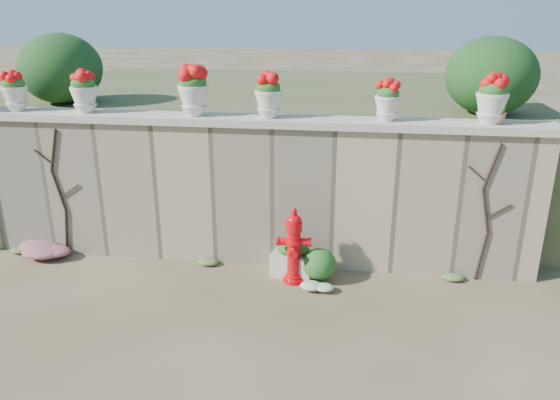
# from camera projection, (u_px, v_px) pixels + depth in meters

# --- Properties ---
(ground) EXTENTS (80.00, 80.00, 0.00)m
(ground) POSITION_uv_depth(u_px,v_px,m) (217.00, 326.00, 6.35)
(ground) COLOR brown
(ground) RESTS_ON ground
(stone_wall) EXTENTS (8.00, 0.40, 2.00)m
(stone_wall) POSITION_uv_depth(u_px,v_px,m) (245.00, 194.00, 7.69)
(stone_wall) COLOR tan
(stone_wall) RESTS_ON ground
(wall_cap) EXTENTS (8.10, 0.52, 0.10)m
(wall_cap) POSITION_uv_depth(u_px,v_px,m) (244.00, 120.00, 7.33)
(wall_cap) COLOR beige
(wall_cap) RESTS_ON stone_wall
(raised_fill) EXTENTS (9.00, 6.00, 2.00)m
(raised_fill) POSITION_uv_depth(u_px,v_px,m) (277.00, 140.00, 10.66)
(raised_fill) COLOR #384C23
(raised_fill) RESTS_ON ground
(back_shrub_left) EXTENTS (1.30, 1.30, 1.10)m
(back_shrub_left) POSITION_uv_depth(u_px,v_px,m) (61.00, 69.00, 8.68)
(back_shrub_left) COLOR #143814
(back_shrub_left) RESTS_ON raised_fill
(back_shrub_right) EXTENTS (1.30, 1.30, 1.10)m
(back_shrub_right) POSITION_uv_depth(u_px,v_px,m) (491.00, 76.00, 7.84)
(back_shrub_right) COLOR #143814
(back_shrub_right) RESTS_ON raised_fill
(vine_left) EXTENTS (0.60, 0.04, 1.91)m
(vine_left) POSITION_uv_depth(u_px,v_px,m) (60.00, 191.00, 7.82)
(vine_left) COLOR black
(vine_left) RESTS_ON ground
(vine_right) EXTENTS (0.60, 0.04, 1.91)m
(vine_right) POSITION_uv_depth(u_px,v_px,m) (486.00, 211.00, 7.07)
(vine_right) COLOR black
(vine_right) RESTS_ON ground
(fire_hydrant) EXTENTS (0.45, 0.32, 1.04)m
(fire_hydrant) POSITION_uv_depth(u_px,v_px,m) (294.00, 246.00, 7.19)
(fire_hydrant) COLOR red
(fire_hydrant) RESTS_ON ground
(planter_box) EXTENTS (0.63, 0.46, 0.48)m
(planter_box) POSITION_uv_depth(u_px,v_px,m) (293.00, 261.00, 7.45)
(planter_box) COLOR beige
(planter_box) RESTS_ON ground
(green_shrub) EXTENTS (0.61, 0.55, 0.58)m
(green_shrub) POSITION_uv_depth(u_px,v_px,m) (312.00, 261.00, 7.29)
(green_shrub) COLOR #1E5119
(green_shrub) RESTS_ON ground
(magenta_clump) EXTENTS (0.99, 0.66, 0.27)m
(magenta_clump) POSITION_uv_depth(u_px,v_px,m) (44.00, 248.00, 8.03)
(magenta_clump) COLOR #D02979
(magenta_clump) RESTS_ON ground
(white_flowers) EXTENTS (0.44, 0.35, 0.16)m
(white_flowers) POSITION_uv_depth(u_px,v_px,m) (318.00, 285.00, 7.09)
(white_flowers) COLOR white
(white_flowers) RESTS_ON ground
(urn_pot_0) EXTENTS (0.35, 0.35, 0.55)m
(urn_pot_0) POSITION_uv_depth(u_px,v_px,m) (15.00, 91.00, 7.63)
(urn_pot_0) COLOR beige
(urn_pot_0) RESTS_ON wall_cap
(urn_pot_1) EXTENTS (0.37, 0.37, 0.58)m
(urn_pot_1) POSITION_uv_depth(u_px,v_px,m) (84.00, 92.00, 7.50)
(urn_pot_1) COLOR beige
(urn_pot_1) RESTS_ON wall_cap
(urn_pot_2) EXTENTS (0.42, 0.42, 0.65)m
(urn_pot_2) POSITION_uv_depth(u_px,v_px,m) (194.00, 91.00, 7.28)
(urn_pot_2) COLOR beige
(urn_pot_2) RESTS_ON wall_cap
(urn_pot_3) EXTENTS (0.37, 0.37, 0.58)m
(urn_pot_3) POSITION_uv_depth(u_px,v_px,m) (269.00, 96.00, 7.17)
(urn_pot_3) COLOR beige
(urn_pot_3) RESTS_ON wall_cap
(urn_pot_4) EXTENTS (0.33, 0.33, 0.52)m
(urn_pot_4) POSITION_uv_depth(u_px,v_px,m) (388.00, 101.00, 6.98)
(urn_pot_4) COLOR beige
(urn_pot_4) RESTS_ON wall_cap
(urn_pot_5) EXTENTS (0.40, 0.40, 0.62)m
(urn_pot_5) POSITION_uv_depth(u_px,v_px,m) (492.00, 99.00, 6.80)
(urn_pot_5) COLOR beige
(urn_pot_5) RESTS_ON wall_cap
(terracotta_pot) EXTENTS (0.20, 0.20, 0.24)m
(terracotta_pot) POSITION_uv_depth(u_px,v_px,m) (498.00, 115.00, 6.85)
(terracotta_pot) COLOR #BD6E39
(terracotta_pot) RESTS_ON wall_cap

